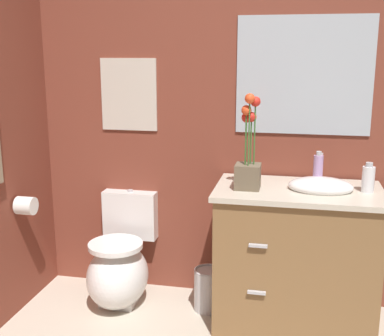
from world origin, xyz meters
name	(u,v)px	position (x,y,z in m)	size (l,w,h in m)	color
wall_back	(298,109)	(0.20, 1.78, 1.25)	(4.53, 0.05, 2.50)	brown
toilet	(120,267)	(-0.87, 1.48, 0.24)	(0.38, 0.59, 0.69)	white
vanity_cabinet	(296,255)	(0.23, 1.45, 0.43)	(0.94, 0.56, 1.01)	brown
flower_vase	(248,160)	(-0.06, 1.40, 1.00)	(0.14, 0.14, 0.54)	brown
soap_bottle	(318,170)	(0.33, 1.52, 0.93)	(0.05, 0.05, 0.21)	#B28CBF
lotion_bottle	(368,179)	(0.60, 1.46, 0.91)	(0.07, 0.07, 0.17)	white
trash_bin	(208,289)	(-0.30, 1.50, 0.14)	(0.18, 0.18, 0.27)	#B7B7BC
wall_poster	(129,95)	(-0.87, 1.75, 1.32)	(0.37, 0.01, 0.46)	beige
wall_mirror	(304,76)	(0.22, 1.75, 1.45)	(0.80, 0.01, 0.70)	#B2BCC6
toilet_paper_roll	(26,206)	(-1.39, 1.28, 0.68)	(0.11, 0.11, 0.11)	white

